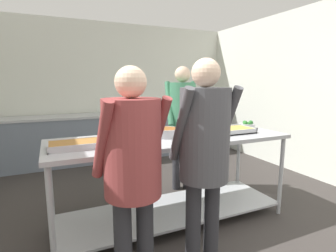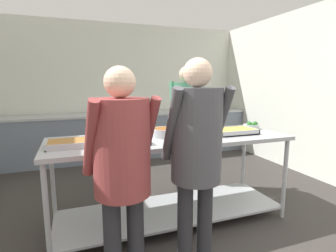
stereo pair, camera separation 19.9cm
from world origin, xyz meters
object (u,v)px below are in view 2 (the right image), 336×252
serving_tray_roast (234,131)px  guest_serving_right (196,146)px  water_bottle (217,104)px  plate_stack (191,129)px  broccoli_bowl (251,126)px  serving_tray_greens (126,141)px  guest_serving_left (122,159)px  sauce_pan (166,132)px  serving_tray_vegetables (73,143)px  cook_behind_counter (186,115)px

serving_tray_roast → guest_serving_right: bearing=-138.6°
water_bottle → guest_serving_right: bearing=-122.6°
plate_stack → broccoli_bowl: (0.76, -0.07, -0.00)m
plate_stack → water_bottle: 2.92m
serving_tray_roast → broccoli_bowl: (0.37, 0.18, 0.01)m
serving_tray_greens → guest_serving_right: guest_serving_right is taller
broccoli_bowl → guest_serving_left: size_ratio=0.12×
water_bottle → sauce_pan: bearing=-129.6°
sauce_pan → broccoli_bowl: bearing=3.8°
sauce_pan → guest_serving_left: (-0.60, -0.79, -0.00)m
water_bottle → plate_stack: bearing=-126.0°
serving_tray_vegetables → guest_serving_right: guest_serving_right is taller
guest_serving_left → guest_serving_right: 0.55m
broccoli_bowl → plate_stack: bearing=174.5°
serving_tray_roast → plate_stack: bearing=147.4°
serving_tray_greens → cook_behind_counter: 1.31m
cook_behind_counter → serving_tray_vegetables: bearing=-151.2°
plate_stack → serving_tray_roast: bearing=-32.6°
serving_tray_roast → broccoli_bowl: 0.41m
serving_tray_greens → guest_serving_right: 0.77m
guest_serving_left → water_bottle: 4.25m
serving_tray_greens → cook_behind_counter: size_ratio=0.24×
sauce_pan → broccoli_bowl: 1.13m
broccoli_bowl → serving_tray_vegetables: bearing=-175.0°
serving_tray_roast → guest_serving_right: size_ratio=0.29×
serving_tray_roast → sauce_pan: bearing=172.4°
serving_tray_greens → broccoli_bowl: broccoli_bowl is taller
serving_tray_roast → guest_serving_left: 1.52m
sauce_pan → plate_stack: size_ratio=1.76×
serving_tray_vegetables → water_bottle: 3.97m
plate_stack → broccoli_bowl: 0.77m
plate_stack → water_bottle: bearing=54.0°
serving_tray_roast → broccoli_bowl: broccoli_bowl is taller
serving_tray_roast → guest_serving_right: 1.08m
guest_serving_right → sauce_pan: bearing=86.7°
serving_tray_vegetables → guest_serving_right: (0.86, -0.71, 0.07)m
guest_serving_right → water_bottle: bearing=57.4°
serving_tray_vegetables → plate_stack: (1.27, 0.25, 0.01)m
serving_tray_roast → guest_serving_left: bearing=-153.2°
serving_tray_vegetables → guest_serving_right: size_ratio=0.27×
cook_behind_counter → serving_tray_roast: bearing=-74.8°
guest_serving_left → serving_tray_vegetables: bearing=114.3°
serving_tray_vegetables → water_bottle: bearing=41.2°
cook_behind_counter → water_bottle: (1.54, 1.82, -0.03)m
plate_stack → serving_tray_roast: plate_stack is taller
plate_stack → cook_behind_counter: bearing=71.8°
sauce_pan → guest_serving_right: size_ratio=0.25×
serving_tray_vegetables → plate_stack: 1.30m
serving_tray_roast → cook_behind_counter: cook_behind_counter is taller
serving_tray_greens → guest_serving_left: size_ratio=0.25×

